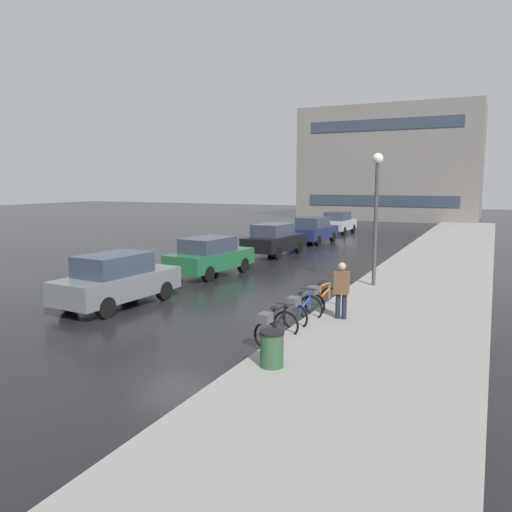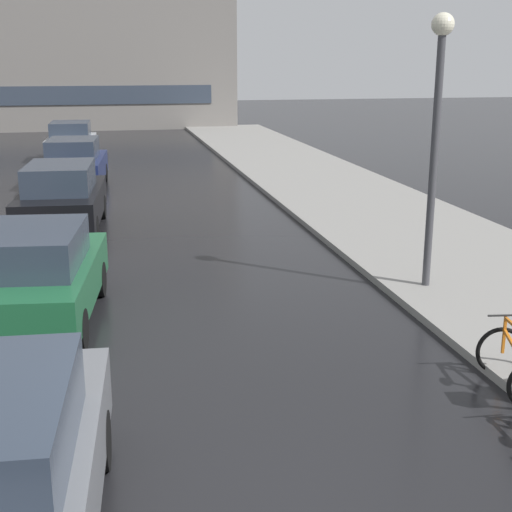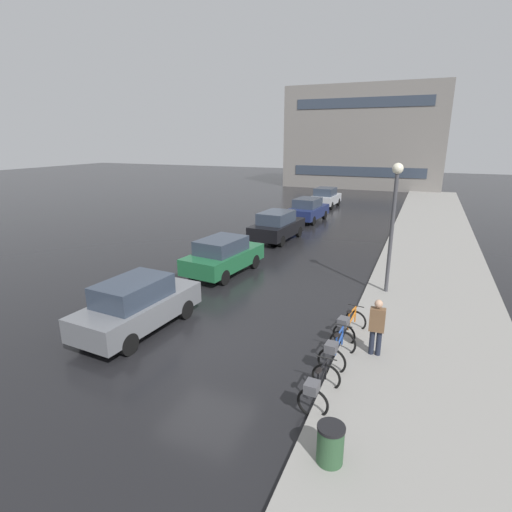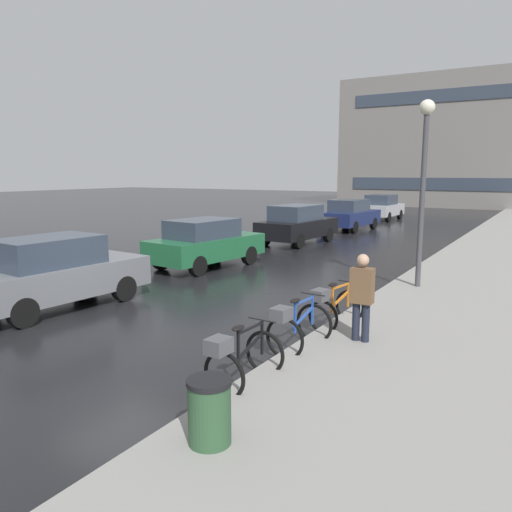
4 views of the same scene
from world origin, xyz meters
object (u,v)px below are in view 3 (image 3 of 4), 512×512
at_px(trash_bin, 330,447).
at_px(car_black, 277,226).
at_px(car_navy, 308,210).
at_px(car_green, 223,255).
at_px(car_grey, 137,305).
at_px(bicycle_nearest, 318,388).
at_px(bicycle_third, 348,325).
at_px(bicycle_second, 336,350).
at_px(car_silver, 325,197).
at_px(streetlamp, 394,210).
at_px(pedestrian, 377,326).

bearing_deg(trash_bin, car_black, 113.40).
bearing_deg(car_navy, car_green, -90.89).
relative_size(car_grey, car_navy, 1.03).
bearing_deg(bicycle_nearest, bicycle_third, 89.28).
bearing_deg(bicycle_second, car_silver, 104.21).
bearing_deg(car_grey, streetlamp, 41.88).
distance_m(car_navy, pedestrian, 19.08).
bearing_deg(car_grey, bicycle_third, 17.03).
bearing_deg(bicycle_second, car_grey, -177.31).
distance_m(car_silver, pedestrian, 25.62).
height_order(car_navy, car_silver, car_navy).
bearing_deg(car_silver, pedestrian, -73.41).
distance_m(car_black, car_silver, 13.04).
height_order(car_grey, car_silver, car_grey).
bearing_deg(bicycle_third, car_silver, 105.18).
bearing_deg(streetlamp, bicycle_third, -98.92).
bearing_deg(car_black, bicycle_second, -63.37).
relative_size(bicycle_second, car_silver, 0.36).
xyz_separation_m(bicycle_second, bicycle_third, (0.02, 1.61, -0.01)).
bearing_deg(pedestrian, bicycle_second, -136.61).
bearing_deg(trash_bin, car_green, 127.30).
bearing_deg(car_navy, car_silver, 92.83).
relative_size(car_green, pedestrian, 2.46).
height_order(bicycle_third, streetlamp, streetlamp).
relative_size(car_grey, car_black, 0.99).
distance_m(pedestrian, trash_bin, 4.27).
distance_m(car_grey, car_green, 5.98).
relative_size(car_green, streetlamp, 0.86).
distance_m(car_green, streetlamp, 7.42).
relative_size(car_silver, trash_bin, 4.25).
xyz_separation_m(bicycle_second, car_green, (-6.29, 5.68, 0.32)).
bearing_deg(trash_bin, pedestrian, 86.41).
bearing_deg(car_grey, trash_bin, -24.50).
relative_size(car_navy, streetlamp, 0.85).
bearing_deg(car_grey, bicycle_nearest, -13.67).
xyz_separation_m(car_black, car_navy, (0.10, 6.25, -0.02)).
xyz_separation_m(bicycle_third, pedestrian, (0.86, -0.77, 0.49)).
relative_size(car_green, car_black, 0.97).
distance_m(bicycle_nearest, trash_bin, 1.73).
bearing_deg(bicycle_nearest, bicycle_second, 89.34).
height_order(car_grey, car_black, car_black).
height_order(bicycle_nearest, car_black, car_black).
relative_size(bicycle_third, car_black, 0.33).
height_order(car_green, car_black, car_black).
xyz_separation_m(bicycle_second, car_black, (-6.19, 12.35, 0.36)).
distance_m(car_black, car_navy, 6.25).
relative_size(car_navy, trash_bin, 4.69).
xyz_separation_m(bicycle_third, streetlamp, (0.67, 4.26, 2.83)).
bearing_deg(pedestrian, car_grey, -170.93).
distance_m(car_grey, streetlamp, 9.55).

